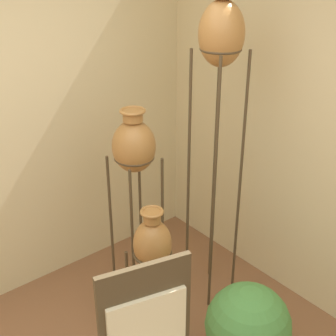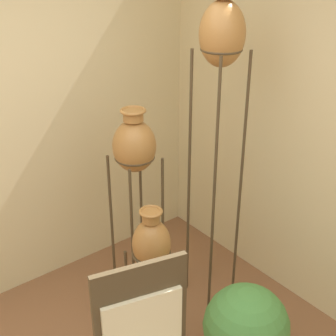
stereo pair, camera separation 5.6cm
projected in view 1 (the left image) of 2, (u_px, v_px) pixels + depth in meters
The scene contains 4 objects.
vase_stand_tall at pixel (221, 46), 2.82m from camera, with size 0.28×0.28×2.22m.
vase_stand_medium at pixel (134, 150), 3.07m from camera, with size 0.29×0.29×1.49m.
vase_stand_short at pixel (153, 246), 2.89m from camera, with size 0.26×0.26×1.01m.
potted_plant at pixel (247, 332), 2.81m from camera, with size 0.52×0.52×0.65m.
Camera 1 is at (-0.75, -1.15, 2.47)m, focal length 50.00 mm.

